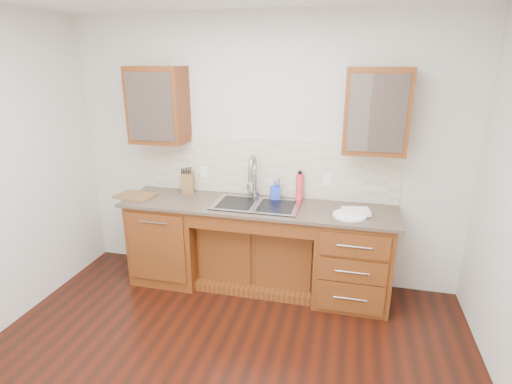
% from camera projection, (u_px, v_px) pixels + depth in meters
% --- Properties ---
extents(wall_back, '(4.00, 0.10, 2.70)m').
position_uv_depth(wall_back, '(265.00, 152.00, 4.11)').
color(wall_back, beige).
rests_on(wall_back, ground).
extents(base_cabinet_left, '(0.70, 0.62, 0.88)m').
position_uv_depth(base_cabinet_left, '(171.00, 238.00, 4.27)').
color(base_cabinet_left, '#593014').
rests_on(base_cabinet_left, ground).
extents(base_cabinet_center, '(1.20, 0.44, 0.70)m').
position_uv_depth(base_cabinet_center, '(259.00, 252.00, 4.17)').
color(base_cabinet_center, '#593014').
rests_on(base_cabinet_center, ground).
extents(base_cabinet_right, '(0.70, 0.62, 0.88)m').
position_uv_depth(base_cabinet_right, '(353.00, 258.00, 3.85)').
color(base_cabinet_right, '#593014').
rests_on(base_cabinet_right, ground).
extents(countertop, '(2.70, 0.65, 0.03)m').
position_uv_depth(countertop, '(257.00, 206.00, 3.90)').
color(countertop, '#84705B').
rests_on(countertop, base_cabinet_left).
extents(backsplash, '(2.70, 0.02, 0.59)m').
position_uv_depth(backsplash, '(264.00, 168.00, 4.09)').
color(backsplash, beige).
rests_on(backsplash, wall_back).
extents(sink, '(0.84, 0.46, 0.19)m').
position_uv_depth(sink, '(256.00, 213.00, 3.91)').
color(sink, '#9E9EA5').
rests_on(sink, countertop).
extents(faucet, '(0.04, 0.04, 0.40)m').
position_uv_depth(faucet, '(255.00, 179.00, 4.05)').
color(faucet, '#999993').
rests_on(faucet, countertop).
extents(filter_tap, '(0.02, 0.02, 0.24)m').
position_uv_depth(filter_tap, '(279.00, 188.00, 4.03)').
color(filter_tap, '#999993').
rests_on(filter_tap, countertop).
extents(upper_cabinet_left, '(0.55, 0.34, 0.75)m').
position_uv_depth(upper_cabinet_left, '(158.00, 105.00, 3.99)').
color(upper_cabinet_left, '#593014').
rests_on(upper_cabinet_left, wall_back).
extents(upper_cabinet_right, '(0.55, 0.34, 0.75)m').
position_uv_depth(upper_cabinet_right, '(376.00, 111.00, 3.52)').
color(upper_cabinet_right, '#593014').
rests_on(upper_cabinet_right, wall_back).
extents(outlet_left, '(0.08, 0.01, 0.12)m').
position_uv_depth(outlet_left, '(204.00, 172.00, 4.25)').
color(outlet_left, white).
rests_on(outlet_left, backsplash).
extents(outlet_right, '(0.08, 0.01, 0.12)m').
position_uv_depth(outlet_right, '(327.00, 180.00, 3.96)').
color(outlet_right, white).
rests_on(outlet_right, backsplash).
extents(soap_bottle, '(0.12, 0.12, 0.20)m').
position_uv_depth(soap_bottle, '(275.00, 190.00, 4.01)').
color(soap_bottle, blue).
rests_on(soap_bottle, countertop).
extents(water_bottle, '(0.09, 0.09, 0.27)m').
position_uv_depth(water_bottle, '(300.00, 187.00, 3.99)').
color(water_bottle, '#E83040').
rests_on(water_bottle, countertop).
extents(plate, '(0.38, 0.38, 0.02)m').
position_uv_depth(plate, '(350.00, 215.00, 3.61)').
color(plate, white).
rests_on(plate, countertop).
extents(dish_towel, '(0.27, 0.22, 0.04)m').
position_uv_depth(dish_towel, '(356.00, 211.00, 3.63)').
color(dish_towel, silver).
rests_on(dish_towel, plate).
extents(knife_block, '(0.17, 0.22, 0.22)m').
position_uv_depth(knife_block, '(188.00, 182.00, 4.25)').
color(knife_block, brown).
rests_on(knife_block, countertop).
extents(cutting_board, '(0.41, 0.31, 0.02)m').
position_uv_depth(cutting_board, '(135.00, 196.00, 4.14)').
color(cutting_board, '#A66024').
rests_on(cutting_board, countertop).
extents(cup_left_a, '(0.14, 0.14, 0.09)m').
position_uv_depth(cup_left_a, '(148.00, 111.00, 4.03)').
color(cup_left_a, white).
rests_on(cup_left_a, upper_cabinet_left).
extents(cup_left_b, '(0.11, 0.11, 0.08)m').
position_uv_depth(cup_left_b, '(172.00, 112.00, 3.97)').
color(cup_left_b, white).
rests_on(cup_left_b, upper_cabinet_left).
extents(cup_right_a, '(0.14, 0.14, 0.10)m').
position_uv_depth(cup_right_a, '(367.00, 117.00, 3.55)').
color(cup_right_a, white).
rests_on(cup_right_a, upper_cabinet_right).
extents(cup_right_b, '(0.11, 0.11, 0.09)m').
position_uv_depth(cup_right_b, '(388.00, 118.00, 3.51)').
color(cup_right_b, white).
rests_on(cup_right_b, upper_cabinet_right).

